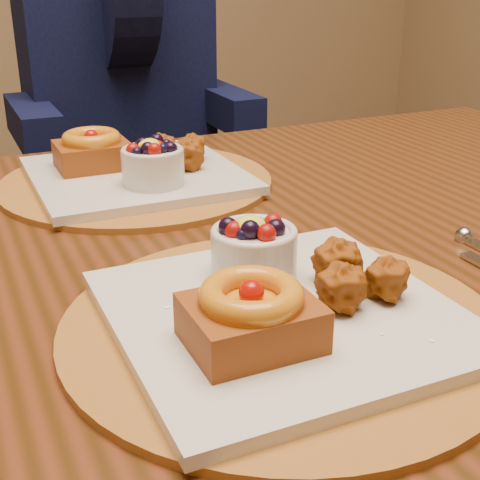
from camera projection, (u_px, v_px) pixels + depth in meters
The scene contains 5 objects.
dining_table at pixel (194, 299), 0.79m from camera, with size 1.60×0.90×0.76m.
place_setting_near at pixel (279, 305), 0.57m from camera, with size 0.38×0.38×0.08m.
place_setting_far at pixel (135, 170), 0.93m from camera, with size 0.38×0.38×0.08m.
chair_far at pixel (114, 196), 1.74m from camera, with size 0.54×0.54×0.87m.
diner at pixel (116, 49), 1.48m from camera, with size 0.50×0.48×0.81m.
Camera 1 is at (-0.31, -0.74, 1.05)m, focal length 50.00 mm.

